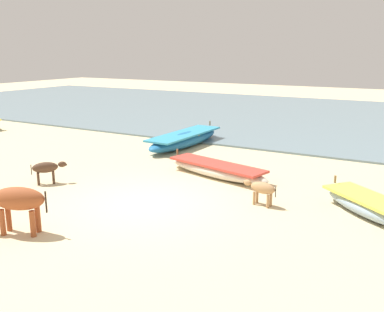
{
  "coord_description": "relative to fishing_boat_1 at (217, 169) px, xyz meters",
  "views": [
    {
      "loc": [
        6.41,
        -8.7,
        3.9
      ],
      "look_at": [
        -0.26,
        3.09,
        0.6
      ],
      "focal_mm": 40.59,
      "sensor_mm": 36.0,
      "label": 1
    }
  ],
  "objects": [
    {
      "name": "fishing_boat_4",
      "position": [
        -3.16,
        3.36,
        0.07
      ],
      "size": [
        1.29,
        4.81,
        0.77
      ],
      "rotation": [
        0.0,
        0.0,
        1.55
      ],
      "color": "#1E669E",
      "rests_on": "ground"
    },
    {
      "name": "fishing_boat_3",
      "position": [
        4.77,
        -1.2,
        0.01
      ],
      "size": [
        2.92,
        2.61,
        0.65
      ],
      "rotation": [
        0.0,
        0.0,
        2.46
      ],
      "color": "#8CA5B7",
      "rests_on": "ground"
    },
    {
      "name": "calf_near_dark",
      "position": [
        -4.1,
        -3.18,
        0.24
      ],
      "size": [
        0.81,
        0.89,
        0.67
      ],
      "rotation": [
        0.0,
        0.0,
        0.85
      ],
      "color": "#4C3323",
      "rests_on": "ground"
    },
    {
      "name": "ground",
      "position": [
        -0.57,
        -3.21,
        -0.24
      ],
      "size": [
        80.0,
        80.0,
        0.0
      ],
      "primitive_type": "plane",
      "color": "beige"
    },
    {
      "name": "fishing_boat_1",
      "position": [
        0.0,
        0.0,
        0.0
      ],
      "size": [
        3.94,
        1.76,
        0.63
      ],
      "rotation": [
        0.0,
        0.0,
        2.9
      ],
      "color": "beige",
      "rests_on": "ground"
    },
    {
      "name": "calf_far_tan",
      "position": [
        2.16,
        -1.78,
        0.21
      ],
      "size": [
        0.97,
        0.39,
        0.63
      ],
      "rotation": [
        0.0,
        0.0,
        2.97
      ],
      "color": "tan",
      "rests_on": "ground"
    },
    {
      "name": "sea_water",
      "position": [
        -0.57,
        14.14,
        -0.2
      ],
      "size": [
        60.0,
        20.0,
        0.08
      ],
      "primitive_type": "cube",
      "color": "slate",
      "rests_on": "ground"
    },
    {
      "name": "cow_adult_rust",
      "position": [
        -1.83,
        -6.08,
        0.52
      ],
      "size": [
        1.57,
        0.94,
        1.06
      ],
      "rotation": [
        0.0,
        0.0,
        3.55
      ],
      "color": "#9E4C28",
      "rests_on": "ground"
    }
  ]
}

